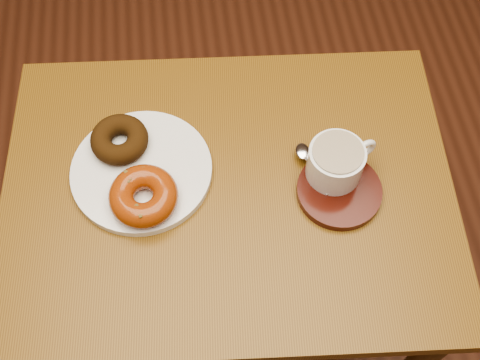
{
  "coord_description": "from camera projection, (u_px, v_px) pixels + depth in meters",
  "views": [
    {
      "loc": [
        0.01,
        -0.16,
        1.58
      ],
      "look_at": [
        0.07,
        0.32,
        0.73
      ],
      "focal_mm": 45.0,
      "sensor_mm": 36.0,
      "label": 1
    }
  ],
  "objects": [
    {
      "name": "teaspoon",
      "position": [
        305.0,
        156.0,
        1.01
      ],
      "size": [
        0.04,
        0.11,
        0.01
      ],
      "rotation": [
        0.0,
        0.0,
        0.3
      ],
      "color": "silver",
      "rests_on": "saucer"
    },
    {
      "name": "coffee_cup",
      "position": [
        336.0,
        162.0,
        0.97
      ],
      "size": [
        0.12,
        0.09,
        0.06
      ],
      "rotation": [
        0.0,
        0.0,
        0.33
      ],
      "color": "white",
      "rests_on": "saucer"
    },
    {
      "name": "cafe_table",
      "position": [
        229.0,
        217.0,
        1.1
      ],
      "size": [
        0.8,
        0.62,
        0.71
      ],
      "rotation": [
        0.0,
        0.0,
        -0.08
      ],
      "color": "brown",
      "rests_on": "ground"
    },
    {
      "name": "donut_caramel",
      "position": [
        143.0,
        196.0,
        0.95
      ],
      "size": [
        0.12,
        0.12,
        0.04
      ],
      "rotation": [
        0.0,
        0.0,
        0.04
      ],
      "color": "#8F390F",
      "rests_on": "donut_plate"
    },
    {
      "name": "donut_cinnamon",
      "position": [
        119.0,
        140.0,
        1.01
      ],
      "size": [
        0.12,
        0.12,
        0.04
      ],
      "primitive_type": "torus",
      "rotation": [
        0.0,
        0.0,
        -0.31
      ],
      "color": "#331D0A",
      "rests_on": "donut_plate"
    },
    {
      "name": "donut_plate",
      "position": [
        142.0,
        171.0,
        1.01
      ],
      "size": [
        0.3,
        0.3,
        0.01
      ],
      "primitive_type": "cylinder",
      "rotation": [
        0.0,
        0.0,
        0.33
      ],
      "color": "white",
      "rests_on": "cafe_table"
    },
    {
      "name": "saucer",
      "position": [
        339.0,
        191.0,
        0.99
      ],
      "size": [
        0.14,
        0.14,
        0.01
      ],
      "primitive_type": "cylinder",
      "rotation": [
        0.0,
        0.0,
        -0.03
      ],
      "color": "#340D07",
      "rests_on": "cafe_table"
    }
  ]
}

